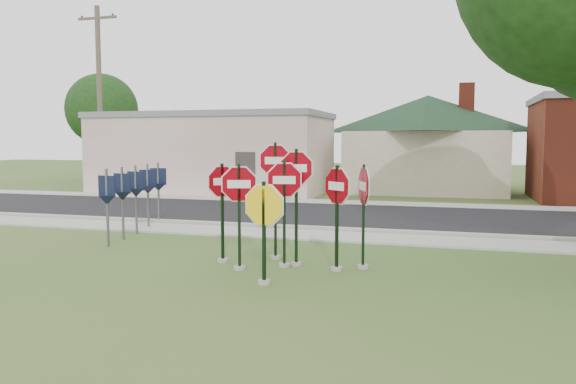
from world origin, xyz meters
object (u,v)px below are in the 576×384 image
(stop_sign_left, at_px, (239,203))
(utility_pole_near, at_px, (100,97))
(stop_sign_center, at_px, (284,199))
(stop_sign_yellow, at_px, (264,221))
(pedestrian, at_px, (280,180))

(stop_sign_left, xyz_separation_m, utility_pole_near, (-13.18, 14.17, 3.55))
(stop_sign_center, distance_m, stop_sign_yellow, 1.52)
(stop_sign_yellow, bearing_deg, stop_sign_left, 131.71)
(stop_sign_yellow, relative_size, utility_pole_near, 0.22)
(stop_sign_center, relative_size, utility_pole_near, 0.25)
(stop_sign_center, relative_size, stop_sign_yellow, 1.16)
(stop_sign_yellow, relative_size, pedestrian, 1.16)
(stop_sign_center, height_order, utility_pole_near, utility_pole_near)
(stop_sign_left, height_order, pedestrian, stop_sign_left)
(stop_sign_center, height_order, pedestrian, stop_sign_center)
(stop_sign_center, xyz_separation_m, pedestrian, (-4.06, 12.68, -0.51))
(pedestrian, bearing_deg, utility_pole_near, 3.09)
(stop_sign_left, distance_m, utility_pole_near, 19.67)
(stop_sign_yellow, xyz_separation_m, pedestrian, (-4.12, 14.18, -0.26))
(stop_sign_center, xyz_separation_m, stop_sign_yellow, (0.06, -1.50, -0.25))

